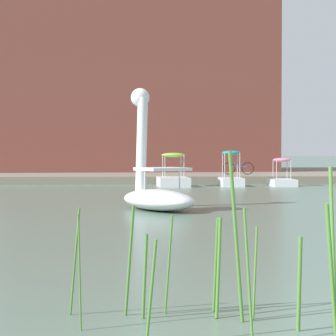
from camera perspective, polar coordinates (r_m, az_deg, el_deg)
shore_bank_far at (r=40.44m, az=0.12°, el=-0.54°), size 133.71×18.41×0.38m
swan_boat at (r=17.42m, az=-1.10°, el=-1.73°), size 2.61×3.22×3.37m
pedal_boat_lime at (r=29.35m, az=0.46°, el=-0.77°), size 1.45×2.34×1.54m
pedal_boat_teal at (r=29.70m, az=5.62°, el=-0.75°), size 1.02×1.82×1.64m
pedal_boat_pink at (r=30.23m, az=10.07°, el=-0.87°), size 1.10×1.91×1.31m
bicycle_parked at (r=34.36m, az=6.26°, el=-0.03°), size 1.63×0.30×0.66m
parked_van at (r=41.37m, az=-5.22°, el=1.21°), size 5.02×1.98×1.94m
apartment_block at (r=43.17m, az=-3.07°, el=7.52°), size 17.79×11.55×11.56m
reed_clump_foreground at (r=5.92m, az=5.96°, el=-8.35°), size 2.44×1.14×1.58m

